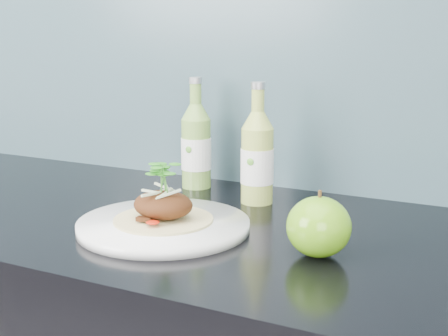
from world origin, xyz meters
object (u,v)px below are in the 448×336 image
(cider_bottle_right, at_px, (257,158))
(green_apple, at_px, (319,227))
(dinner_plate, at_px, (164,225))
(cider_bottle_left, at_px, (196,146))

(cider_bottle_right, bearing_deg, green_apple, -47.41)
(cider_bottle_right, bearing_deg, dinner_plate, -105.68)
(dinner_plate, bearing_deg, green_apple, 0.10)
(green_apple, relative_size, cider_bottle_left, 0.52)
(green_apple, bearing_deg, cider_bottle_right, 131.57)
(cider_bottle_left, height_order, cider_bottle_right, same)
(dinner_plate, relative_size, cider_bottle_right, 1.24)
(dinner_plate, xyz_separation_m, green_apple, (0.26, 0.00, 0.04))
(green_apple, distance_m, cider_bottle_left, 0.45)
(cider_bottle_right, bearing_deg, cider_bottle_left, 163.13)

